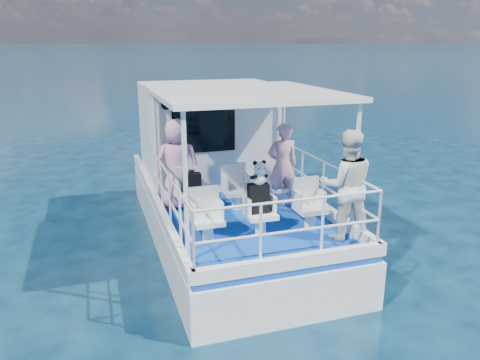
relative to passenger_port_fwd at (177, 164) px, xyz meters
name	(u,v)px	position (x,y,z in m)	size (l,w,h in m)	color
ground	(240,256)	(1.04, -0.61, -1.76)	(2000.00, 2000.00, 0.00)	#061C2F
hull	(226,236)	(1.04, 0.39, -1.76)	(3.00, 7.00, 1.60)	white
deck	(225,198)	(1.04, 0.39, -0.91)	(2.90, 6.90, 0.10)	#0B3898
cabin	(209,133)	(1.04, 1.69, 0.24)	(2.85, 2.00, 2.20)	white
canopy	(244,93)	(1.04, -0.81, 1.38)	(3.00, 3.20, 0.08)	white
canopy_posts	(244,158)	(1.04, -0.86, 0.24)	(2.77, 2.97, 2.20)	white
railings	(250,196)	(1.04, -1.18, -0.36)	(2.84, 3.59, 1.00)	white
seat_port_fwd	(191,204)	(0.14, -0.41, -0.67)	(0.48, 0.46, 0.38)	white
seat_center_fwd	(237,199)	(1.04, -0.41, -0.67)	(0.48, 0.46, 0.38)	white
seat_stbd_fwd	(280,195)	(1.94, -0.41, -0.67)	(0.48, 0.46, 0.38)	white
seat_port_aft	(208,230)	(0.14, -1.71, -0.67)	(0.48, 0.46, 0.38)	white
seat_center_aft	(261,223)	(1.04, -1.71, -0.67)	(0.48, 0.46, 0.38)	white
seat_stbd_aft	(310,217)	(1.94, -1.71, -0.67)	(0.48, 0.46, 0.38)	white
passenger_port_fwd	(177,164)	(0.00, 0.00, 0.00)	(0.64, 0.46, 1.73)	pink
passenger_stbd_fwd	(282,165)	(1.92, -0.53, -0.05)	(0.60, 0.39, 1.63)	pink
passenger_stbd_aft	(347,185)	(2.29, -2.24, 0.03)	(0.87, 0.68, 1.79)	white
backpack_port	(192,184)	(0.17, -0.48, -0.27)	(0.32, 0.18, 0.42)	black
backpack_center	(258,198)	(1.01, -1.69, -0.24)	(0.33, 0.18, 0.49)	black
compact_camera	(191,172)	(0.17, -0.47, -0.04)	(0.10, 0.06, 0.06)	black
panda	(259,173)	(1.01, -1.71, 0.20)	(0.26, 0.21, 0.40)	white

